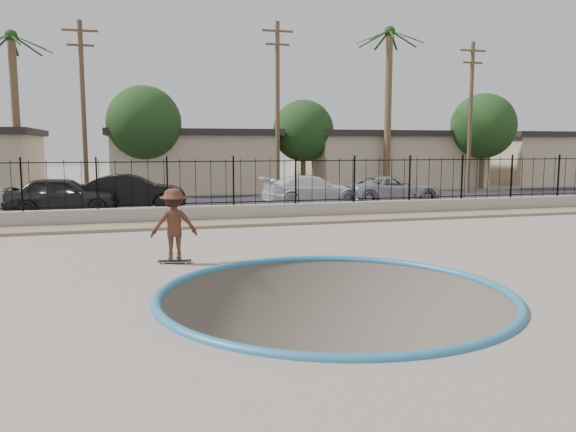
% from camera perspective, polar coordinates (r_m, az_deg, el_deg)
% --- Properties ---
extents(ground, '(120.00, 120.00, 2.20)m').
position_cam_1_polar(ground, '(23.72, -6.19, -2.57)').
color(ground, slate).
rests_on(ground, ground).
extents(bowl_pit, '(6.84, 6.84, 1.80)m').
position_cam_1_polar(bowl_pit, '(11.14, 4.74, -7.94)').
color(bowl_pit, '#4C443A').
rests_on(bowl_pit, ground).
extents(coping_ring, '(7.04, 7.04, 0.20)m').
position_cam_1_polar(coping_ring, '(11.14, 4.74, -7.94)').
color(coping_ring, teal).
rests_on(coping_ring, ground).
extents(rock_strip, '(42.00, 1.60, 0.11)m').
position_cam_1_polar(rock_strip, '(20.82, -4.99, -0.70)').
color(rock_strip, '#977D63').
rests_on(rock_strip, ground).
extents(retaining_wall, '(42.00, 0.45, 0.60)m').
position_cam_1_polar(retaining_wall, '(21.86, -5.52, 0.31)').
color(retaining_wall, gray).
rests_on(retaining_wall, ground).
extents(fence, '(40.00, 0.04, 1.80)m').
position_cam_1_polar(fence, '(21.75, -5.56, 3.45)').
color(fence, black).
rests_on(fence, retaining_wall).
extents(street, '(90.00, 8.00, 0.04)m').
position_cam_1_polar(street, '(28.48, -7.86, 1.30)').
color(street, black).
rests_on(street, ground).
extents(house_center, '(10.60, 8.60, 3.90)m').
position_cam_1_polar(house_center, '(37.78, -9.84, 5.67)').
color(house_center, tan).
rests_on(house_center, ground).
extents(house_east, '(12.60, 8.60, 3.90)m').
position_cam_1_polar(house_east, '(41.57, 9.84, 5.79)').
color(house_east, tan).
rests_on(house_east, ground).
extents(house_east_far, '(11.60, 8.60, 3.90)m').
position_cam_1_polar(house_east_far, '(49.20, 24.82, 5.44)').
color(house_east_far, tan).
rests_on(house_east_far, ground).
extents(palm_mid, '(2.30, 2.30, 9.30)m').
position_cam_1_polar(palm_mid, '(35.84, -26.11, 12.53)').
color(palm_mid, brown).
rests_on(palm_mid, ground).
extents(palm_right, '(2.30, 2.30, 10.30)m').
position_cam_1_polar(palm_right, '(36.90, 10.20, 13.96)').
color(palm_right, brown).
rests_on(palm_right, ground).
extents(utility_pole_left, '(1.70, 0.24, 9.00)m').
position_cam_1_polar(utility_pole_left, '(30.22, -20.07, 10.17)').
color(utility_pole_left, '#473323').
rests_on(utility_pole_left, ground).
extents(utility_pole_mid, '(1.70, 0.24, 9.50)m').
position_cam_1_polar(utility_pole_mid, '(31.13, -1.07, 10.96)').
color(utility_pole_mid, '#473323').
rests_on(utility_pole_mid, ground).
extents(utility_pole_right, '(1.70, 0.24, 9.00)m').
position_cam_1_polar(utility_pole_right, '(36.02, 18.04, 9.70)').
color(utility_pole_right, '#473323').
rests_on(utility_pole_right, ground).
extents(street_tree_left, '(4.32, 4.32, 6.36)m').
position_cam_1_polar(street_tree_left, '(34.11, -14.41, 9.12)').
color(street_tree_left, '#473323').
rests_on(street_tree_left, ground).
extents(street_tree_mid, '(3.96, 3.96, 5.83)m').
position_cam_1_polar(street_tree_mid, '(36.70, 1.56, 8.64)').
color(street_tree_mid, '#473323').
rests_on(street_tree_mid, ground).
extents(street_tree_right, '(4.32, 4.32, 6.36)m').
position_cam_1_polar(street_tree_right, '(40.16, 19.24, 8.62)').
color(street_tree_right, '#473323').
rests_on(street_tree_right, ground).
extents(skater, '(1.15, 0.68, 1.76)m').
position_cam_1_polar(skater, '(14.08, -11.50, -1.22)').
color(skater, brown).
rests_on(skater, ground).
extents(skateboard, '(0.83, 0.32, 0.07)m').
position_cam_1_polar(skateboard, '(14.22, -11.42, -4.50)').
color(skateboard, black).
rests_on(skateboard, ground).
extents(car_a, '(4.73, 2.20, 1.57)m').
position_cam_1_polar(car_a, '(25.75, -21.90, 2.03)').
color(car_a, black).
rests_on(car_a, street).
extents(car_b, '(4.87, 1.96, 1.57)m').
position_cam_1_polar(car_b, '(26.17, -15.60, 2.36)').
color(car_b, black).
rests_on(car_b, street).
extents(car_c, '(4.99, 2.34, 1.41)m').
position_cam_1_polar(car_c, '(27.49, 2.39, 2.66)').
color(car_c, white).
rests_on(car_c, street).
extents(car_d, '(4.90, 2.30, 1.35)m').
position_cam_1_polar(car_d, '(28.62, 10.63, 2.67)').
color(car_d, '#9C9DA4').
rests_on(car_d, street).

